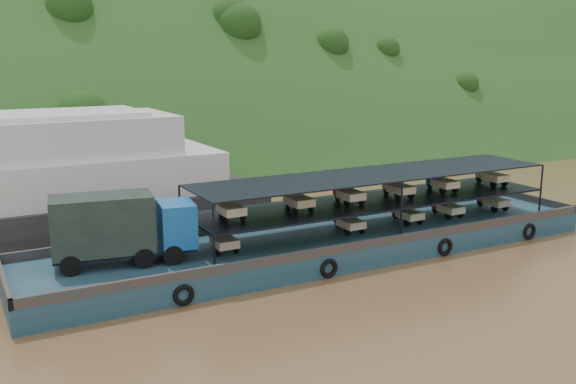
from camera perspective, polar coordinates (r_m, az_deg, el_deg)
name	(u,v)px	position (r m, az deg, el deg)	size (l,w,h in m)	color
ground	(341,250)	(39.03, 4.70, -5.12)	(160.00, 160.00, 0.00)	brown
hillside	(160,162)	(71.14, -11.33, 2.60)	(140.00, 28.00, 28.00)	#1E3C16
cargo_barge	(308,238)	(37.16, 1.83, -4.08)	(35.00, 7.18, 4.77)	#133A45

